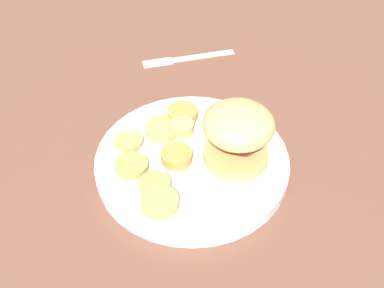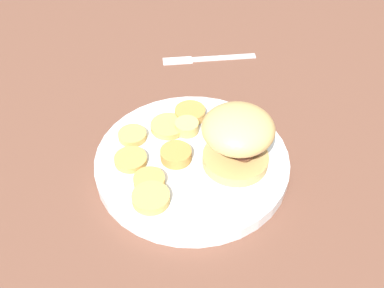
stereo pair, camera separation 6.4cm
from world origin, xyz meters
The scene contains 12 objects.
ground_plane centered at (0.00, 0.00, 0.00)m, with size 4.00×4.00×0.00m, color brown.
dinner_plate centered at (0.00, 0.00, 0.01)m, with size 0.29×0.29×0.02m.
sandwich centered at (-0.05, -0.03, 0.07)m, with size 0.11×0.10×0.09m.
potato_round_0 centered at (0.06, -0.07, 0.03)m, with size 0.05×0.05×0.01m, color #BC8942.
potato_round_1 centered at (0.01, 0.08, 0.03)m, with size 0.04×0.04×0.01m, color tan.
potato_round_2 centered at (-0.01, 0.10, 0.03)m, with size 0.05×0.05×0.01m, color tan.
potato_round_3 centered at (0.06, 0.07, 0.03)m, with size 0.05×0.05×0.01m, color tan.
potato_round_4 centered at (0.09, 0.03, 0.03)m, with size 0.04×0.04×0.01m, color tan.
potato_round_5 centered at (0.07, -0.02, 0.03)m, with size 0.06×0.06×0.01m, color tan.
potato_round_6 centered at (0.01, 0.02, 0.03)m, with size 0.05×0.05×0.02m, color #BC8942.
potato_round_7 centered at (0.04, -0.04, 0.03)m, with size 0.04×0.04×0.02m, color #DBB766.
fork centered at (0.17, -0.24, 0.00)m, with size 0.14×0.15×0.00m.
Camera 2 is at (-0.31, 0.35, 0.50)m, focal length 42.00 mm.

